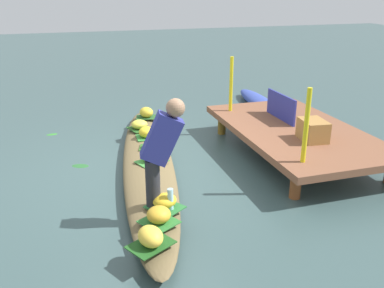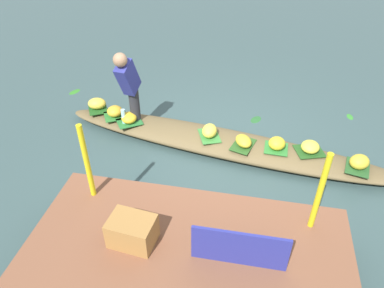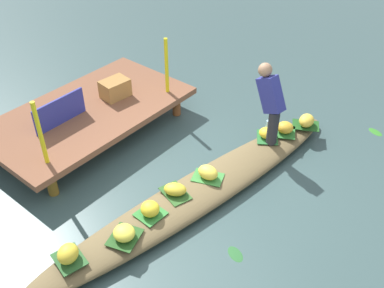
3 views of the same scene
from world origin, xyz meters
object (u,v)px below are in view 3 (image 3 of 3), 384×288
Objects in this scene: banana_bunch_4 at (68,254)px; banana_bunch_7 at (124,233)px; vendor_boat at (200,192)px; banana_bunch_1 at (285,128)px; produce_crate at (115,88)px; vendor_person at (271,100)px; water_bottle at (268,128)px; banana_bunch_6 at (208,172)px; market_banner at (60,111)px; banana_bunch_2 at (268,133)px; banana_bunch_0 at (175,189)px; banana_bunch_3 at (307,120)px; banana_bunch_5 at (150,209)px.

banana_bunch_7 is at bearing -21.67° from banana_bunch_4.
vendor_boat is 1.81m from banana_bunch_1.
banana_bunch_1 reaches higher than vendor_boat.
produce_crate is at bearing 83.91° from vendor_boat.
vendor_person reaches higher than water_bottle.
vendor_person is (2.69, -0.24, 0.61)m from banana_bunch_7.
banana_bunch_6 is 0.33× the size of market_banner.
produce_crate is (-0.88, 2.38, 0.29)m from banana_bunch_2.
banana_bunch_1 reaches higher than banana_bunch_7.
banana_bunch_2 is (1.49, -0.12, 0.19)m from vendor_boat.
water_bottle is (1.56, -0.07, 0.24)m from vendor_boat.
produce_crate is at bearing 114.93° from banana_bunch_1.
banana_bunch_0 is 1.19× the size of water_bottle.
market_banner is (-2.58, 2.73, 0.33)m from banana_bunch_3.
banana_bunch_3 is 1.20× the size of banana_bunch_5.
banana_bunch_6 reaches higher than banana_bunch_7.
banana_bunch_5 is 0.90× the size of banana_bunch_7.
banana_bunch_5 is at bearing 169.27° from banana_bunch_3.
banana_bunch_2 is at bearing -144.06° from water_bottle.
banana_bunch_1 is 0.28m from water_bottle.
market_banner reaches higher than banana_bunch_2.
market_banner is at bearing 105.17° from banana_bunch_6.
vendor_person is 4.85× the size of water_bottle.
vendor_person is at bearing -5.16° from banana_bunch_7.
banana_bunch_0 is 2.33m from produce_crate.
banana_bunch_4 is at bearing 168.60° from banana_bunch_5.
banana_bunch_7 is at bearing -176.41° from vendor_boat.
water_bottle is at bearing 35.94° from banana_bunch_2.
banana_bunch_4 reaches higher than banana_bunch_5.
banana_bunch_4 is 0.22× the size of vendor_person.
banana_bunch_0 is 1.90m from water_bottle.
banana_bunch_6 is at bearing -100.53° from produce_crate.
banana_bunch_3 is at bearing -10.91° from banana_bunch_4.
market_banner is (-1.99, 2.39, 0.30)m from water_bottle.
vendor_person reaches higher than banana_bunch_3.
banana_bunch_5 is 1.00m from banana_bunch_6.
banana_bunch_3 is at bearing -30.32° from water_bottle.
banana_bunch_3 is 4.10m from banana_bunch_4.
banana_bunch_1 is at bearing 1.07° from vendor_boat.
banana_bunch_6 is at bearing 167.62° from banana_bunch_3.
banana_bunch_7 is at bearing 174.84° from vendor_person.
vendor_person reaches higher than banana_bunch_5.
water_bottle is (1.89, -0.22, 0.05)m from banana_bunch_0.
banana_bunch_0 is at bearing 163.85° from vendor_boat.
vendor_person reaches higher than banana_bunch_7.
vendor_boat is at bearing 172.08° from banana_bunch_1.
banana_bunch_3 is 1.10× the size of banana_bunch_4.
banana_bunch_4 is 0.61× the size of produce_crate.
banana_bunch_5 is at bearing -11.40° from banana_bunch_4.
market_banner is (-1.93, 2.43, 0.35)m from banana_bunch_2.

